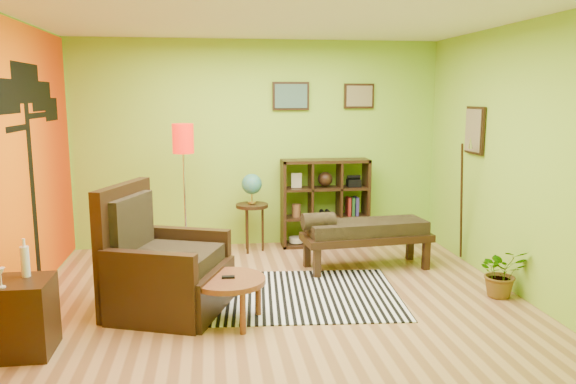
{
  "coord_description": "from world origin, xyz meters",
  "views": [
    {
      "loc": [
        -0.64,
        -5.41,
        2.06
      ],
      "look_at": [
        0.16,
        0.38,
        1.05
      ],
      "focal_mm": 35.0,
      "sensor_mm": 36.0,
      "label": 1
    }
  ],
  "objects": [
    {
      "name": "ground",
      "position": [
        0.0,
        0.0,
        0.0
      ],
      "size": [
        5.0,
        5.0,
        0.0
      ],
      "primitive_type": "plane",
      "color": "tan",
      "rests_on": "ground"
    },
    {
      "name": "room_shell",
      "position": [
        -0.09,
        0.01,
        1.8
      ],
      "size": [
        5.04,
        4.54,
        2.82
      ],
      "color": "#90CA34",
      "rests_on": "ground"
    },
    {
      "name": "zebra_rug",
      "position": [
        0.18,
        0.11,
        0.01
      ],
      "size": [
        2.3,
        1.74,
        0.01
      ],
      "primitive_type": "cube",
      "rotation": [
        0.0,
        0.0,
        -0.08
      ],
      "color": "white",
      "rests_on": "ground"
    },
    {
      "name": "coffee_table",
      "position": [
        -0.51,
        -0.5,
        0.36
      ],
      "size": [
        0.68,
        0.68,
        0.44
      ],
      "color": "brown",
      "rests_on": "ground"
    },
    {
      "name": "armchair",
      "position": [
        -1.14,
        -0.11,
        0.37
      ],
      "size": [
        1.28,
        1.27,
        1.23
      ],
      "color": "black",
      "rests_on": "ground"
    },
    {
      "name": "side_cabinet",
      "position": [
        -2.2,
        -0.9,
        0.31
      ],
      "size": [
        0.52,
        0.47,
        0.93
      ],
      "color": "black",
      "rests_on": "ground"
    },
    {
      "name": "floor_lamp",
      "position": [
        -0.97,
        1.38,
        1.4
      ],
      "size": [
        0.26,
        0.26,
        1.73
      ],
      "color": "silver",
      "rests_on": "ground"
    },
    {
      "name": "globe_table",
      "position": [
        -0.12,
        1.86,
        0.79
      ],
      "size": [
        0.43,
        0.43,
        1.04
      ],
      "color": "black",
      "rests_on": "ground"
    },
    {
      "name": "cube_shelf",
      "position": [
        0.91,
        2.03,
        0.6
      ],
      "size": [
        1.2,
        0.35,
        1.2
      ],
      "color": "black",
      "rests_on": "ground"
    },
    {
      "name": "bench",
      "position": [
        1.14,
        0.92,
        0.45
      ],
      "size": [
        1.59,
        0.69,
        0.71
      ],
      "color": "black",
      "rests_on": "ground"
    },
    {
      "name": "potted_plant",
      "position": [
        2.3,
        -0.21,
        0.2
      ],
      "size": [
        0.54,
        0.58,
        0.41
      ],
      "primitive_type": "imported",
      "rotation": [
        0.0,
        0.0,
        -0.14
      ],
      "color": "#26661E",
      "rests_on": "ground"
    }
  ]
}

